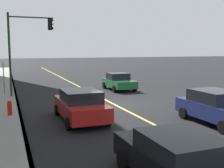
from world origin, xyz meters
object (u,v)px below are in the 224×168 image
(car_green, at_px, (119,82))
(traffic_light_mast, at_px, (26,41))
(car_navy, at_px, (217,107))
(fire_hydrant, at_px, (10,109))
(street_sign_post, at_px, (4,76))
(car_red, at_px, (80,105))
(car_black, at_px, (179,161))

(car_green, relative_size, traffic_light_mast, 0.63)
(car_navy, bearing_deg, fire_hydrant, 63.04)
(traffic_light_mast, bearing_deg, street_sign_post, 48.38)
(car_red, relative_size, fire_hydrant, 4.91)
(fire_hydrant, bearing_deg, car_green, -51.36)
(car_red, distance_m, car_black, 7.83)
(car_red, height_order, car_green, car_red)
(car_green, bearing_deg, car_navy, -179.11)
(car_red, relative_size, traffic_light_mast, 0.73)
(car_black, bearing_deg, fire_hydrant, 22.60)
(street_sign_post, height_order, fire_hydrant, street_sign_post)
(car_black, distance_m, traffic_light_mast, 16.56)
(traffic_light_mast, distance_m, street_sign_post, 3.47)
(car_green, relative_size, fire_hydrant, 4.23)
(car_green, xyz_separation_m, fire_hydrant, (-7.47, 9.34, -0.28))
(car_black, distance_m, fire_hydrant, 10.50)
(car_green, xyz_separation_m, traffic_light_mast, (-1.19, 7.98, 3.50))
(car_navy, bearing_deg, car_green, 0.89)
(car_green, distance_m, fire_hydrant, 11.97)
(car_red, bearing_deg, car_black, -175.41)
(car_black, distance_m, car_navy, 7.33)
(car_black, height_order, fire_hydrant, car_black)
(car_black, distance_m, street_sign_post, 18.00)
(street_sign_post, bearing_deg, car_green, -91.73)
(car_green, xyz_separation_m, street_sign_post, (0.29, 9.65, 0.85))
(traffic_light_mast, relative_size, fire_hydrant, 6.70)
(street_sign_post, xyz_separation_m, fire_hydrant, (-7.76, -0.31, -1.13))
(car_green, xyz_separation_m, car_navy, (-12.32, -0.19, 0.08))
(car_green, height_order, street_sign_post, street_sign_post)
(street_sign_post, bearing_deg, car_navy, -142.04)
(car_green, height_order, car_navy, car_navy)
(car_navy, distance_m, traffic_light_mast, 14.23)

